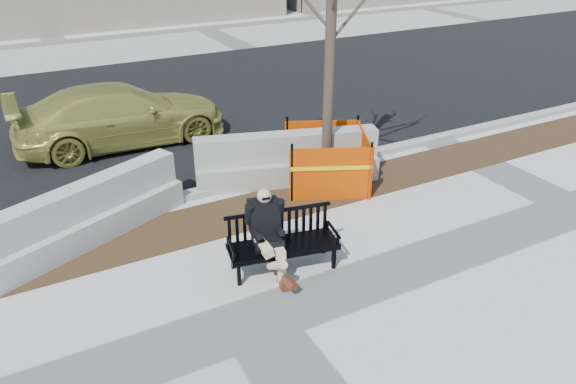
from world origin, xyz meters
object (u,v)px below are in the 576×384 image
object	(u,v)px
sedan	(125,143)
tree_fence	(325,183)
jersey_barrier_left	(92,238)
jersey_barrier_right	(287,181)
seated_man	(267,269)
bench	(283,268)

from	to	relation	value
sedan	tree_fence	bearing A→B (deg)	-143.38
jersey_barrier_left	sedan	bearing A→B (deg)	45.36
jersey_barrier_left	jersey_barrier_right	world-z (taller)	jersey_barrier_right
seated_man	jersey_barrier_right	size ratio (longest dim) A/B	0.37
sedan	seated_man	bearing A→B (deg)	-173.61
seated_man	sedan	bearing A→B (deg)	107.82
bench	seated_man	distance (m)	0.23
jersey_barrier_left	bench	bearing A→B (deg)	-67.28
tree_fence	jersey_barrier_right	xyz separation A→B (m)	(-0.60, 0.43, 0.00)
bench	jersey_barrier_right	bearing A→B (deg)	72.11
tree_fence	sedan	world-z (taller)	tree_fence
bench	tree_fence	bearing A→B (deg)	57.31
sedan	jersey_barrier_right	xyz separation A→B (m)	(2.28, -3.43, 0.00)
tree_fence	sedan	xyz separation A→B (m)	(-2.88, 3.86, 0.00)
bench	sedan	size ratio (longest dim) A/B	0.36
bench	jersey_barrier_left	bearing A→B (deg)	147.99
bench	jersey_barrier_left	xyz separation A→B (m)	(-2.30, 2.17, 0.00)
bench	jersey_barrier_right	size ratio (longest dim) A/B	0.47
bench	jersey_barrier_left	world-z (taller)	jersey_barrier_left
jersey_barrier_right	seated_man	bearing A→B (deg)	-106.91
tree_fence	jersey_barrier_left	world-z (taller)	tree_fence
jersey_barrier_right	jersey_barrier_left	bearing A→B (deg)	-158.06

